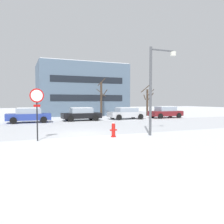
{
  "coord_description": "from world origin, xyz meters",
  "views": [
    {
      "loc": [
        -3.73,
        -14.41,
        2.18
      ],
      "look_at": [
        4.51,
        5.9,
        1.1
      ],
      "focal_mm": 36.51,
      "sensor_mm": 36.0,
      "label": 1
    }
  ],
  "objects_px": {
    "stop_sign": "(37,104)",
    "parked_car_silver": "(126,113)",
    "fire_hydrant": "(113,130)",
    "parked_car_blue": "(28,115)",
    "parked_car_black": "(81,114)",
    "street_lamp": "(156,81)",
    "parked_car_maroon": "(166,112)"
  },
  "relations": [
    {
      "from": "stop_sign",
      "to": "parked_car_silver",
      "type": "bearing_deg",
      "value": 46.33
    },
    {
      "from": "fire_hydrant",
      "to": "parked_car_silver",
      "type": "relative_size",
      "value": 0.21
    },
    {
      "from": "parked_car_blue",
      "to": "parked_car_black",
      "type": "bearing_deg",
      "value": 3.17
    },
    {
      "from": "street_lamp",
      "to": "parked_car_maroon",
      "type": "height_order",
      "value": "street_lamp"
    },
    {
      "from": "stop_sign",
      "to": "street_lamp",
      "type": "xyz_separation_m",
      "value": [
        7.09,
        -0.63,
        1.42
      ]
    },
    {
      "from": "stop_sign",
      "to": "parked_car_blue",
      "type": "height_order",
      "value": "stop_sign"
    },
    {
      "from": "parked_car_blue",
      "to": "parked_car_black",
      "type": "xyz_separation_m",
      "value": [
        5.47,
        0.3,
        -0.02
      ]
    },
    {
      "from": "parked_car_silver",
      "to": "stop_sign",
      "type": "bearing_deg",
      "value": -133.67
    },
    {
      "from": "parked_car_black",
      "to": "street_lamp",
      "type": "bearing_deg",
      "value": -81.91
    },
    {
      "from": "fire_hydrant",
      "to": "parked_car_black",
      "type": "bearing_deg",
      "value": 84.97
    },
    {
      "from": "stop_sign",
      "to": "parked_car_blue",
      "type": "relative_size",
      "value": 0.67
    },
    {
      "from": "parked_car_blue",
      "to": "street_lamp",
      "type": "bearing_deg",
      "value": -58.58
    },
    {
      "from": "parked_car_silver",
      "to": "parked_car_maroon",
      "type": "height_order",
      "value": "parked_car_maroon"
    },
    {
      "from": "parked_car_silver",
      "to": "street_lamp",
      "type": "bearing_deg",
      "value": -107.38
    },
    {
      "from": "parked_car_black",
      "to": "stop_sign",
      "type": "bearing_deg",
      "value": -115.2
    },
    {
      "from": "street_lamp",
      "to": "parked_car_black",
      "type": "relative_size",
      "value": 1.31
    },
    {
      "from": "fire_hydrant",
      "to": "street_lamp",
      "type": "xyz_separation_m",
      "value": [
        2.75,
        -0.29,
        2.97
      ]
    },
    {
      "from": "parked_car_silver",
      "to": "parked_car_maroon",
      "type": "relative_size",
      "value": 1.01
    },
    {
      "from": "parked_car_blue",
      "to": "parked_car_black",
      "type": "height_order",
      "value": "parked_car_blue"
    },
    {
      "from": "street_lamp",
      "to": "parked_car_silver",
      "type": "height_order",
      "value": "street_lamp"
    },
    {
      "from": "fire_hydrant",
      "to": "parked_car_blue",
      "type": "height_order",
      "value": "parked_car_blue"
    },
    {
      "from": "stop_sign",
      "to": "fire_hydrant",
      "type": "bearing_deg",
      "value": -4.47
    },
    {
      "from": "stop_sign",
      "to": "fire_hydrant",
      "type": "distance_m",
      "value": 4.63
    },
    {
      "from": "parked_car_black",
      "to": "parked_car_blue",
      "type": "bearing_deg",
      "value": -176.83
    },
    {
      "from": "fire_hydrant",
      "to": "parked_car_maroon",
      "type": "bearing_deg",
      "value": 44.09
    },
    {
      "from": "stop_sign",
      "to": "parked_car_black",
      "type": "distance_m",
      "value": 12.7
    },
    {
      "from": "parked_car_black",
      "to": "fire_hydrant",
      "type": "bearing_deg",
      "value": -95.03
    },
    {
      "from": "parked_car_maroon",
      "to": "stop_sign",
      "type": "bearing_deg",
      "value": -145.39
    },
    {
      "from": "parked_car_blue",
      "to": "parked_car_black",
      "type": "distance_m",
      "value": 5.48
    },
    {
      "from": "parked_car_blue",
      "to": "parked_car_silver",
      "type": "bearing_deg",
      "value": 1.24
    },
    {
      "from": "street_lamp",
      "to": "fire_hydrant",
      "type": "bearing_deg",
      "value": 173.97
    },
    {
      "from": "fire_hydrant",
      "to": "parked_car_black",
      "type": "height_order",
      "value": "parked_car_black"
    }
  ]
}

